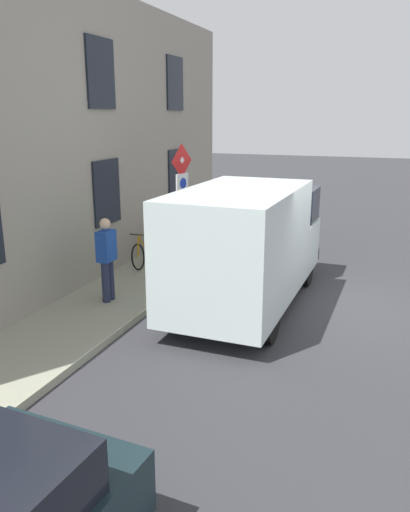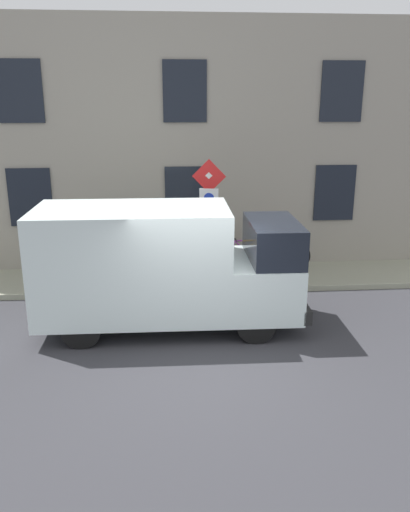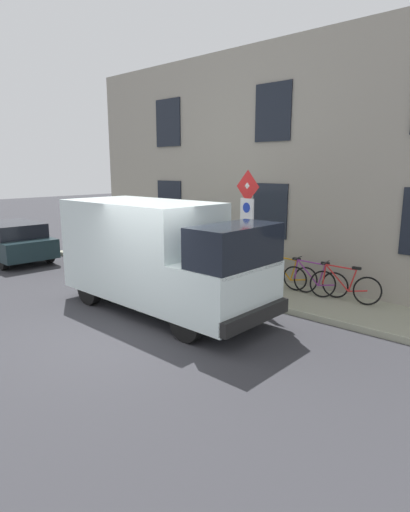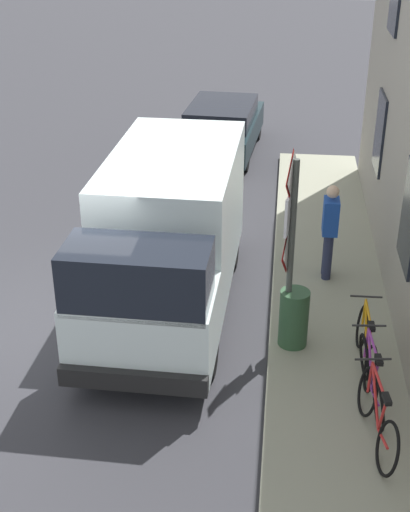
% 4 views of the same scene
% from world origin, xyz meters
% --- Properties ---
extents(ground_plane, '(80.00, 80.00, 0.00)m').
position_xyz_m(ground_plane, '(0.00, 0.00, 0.00)').
color(ground_plane, '#333337').
extents(sidewalk_slab, '(1.93, 16.62, 0.14)m').
position_xyz_m(sidewalk_slab, '(4.11, 0.00, 0.07)').
color(sidewalk_slab, gray).
rests_on(sidewalk_slab, ground_plane).
extents(building_facade, '(0.75, 14.62, 6.53)m').
position_xyz_m(building_facade, '(5.42, 0.00, 3.27)').
color(building_facade, gray).
rests_on(building_facade, ground_plane).
extents(sign_post_stacked, '(0.19, 0.55, 2.95)m').
position_xyz_m(sign_post_stacked, '(3.35, -0.46, 2.03)').
color(sign_post_stacked, '#474C47').
rests_on(sign_post_stacked, sidewalk_slab).
extents(delivery_van, '(2.10, 5.37, 2.50)m').
position_xyz_m(delivery_van, '(1.45, 0.63, 1.33)').
color(delivery_van, white).
rests_on(delivery_van, ground_plane).
extents(bicycle_red, '(0.49, 1.72, 0.89)m').
position_xyz_m(bicycle_red, '(4.52, -2.48, 0.51)').
color(bicycle_red, black).
rests_on(bicycle_red, sidewalk_slab).
extents(bicycle_purple, '(0.46, 1.71, 0.89)m').
position_xyz_m(bicycle_purple, '(4.52, -1.70, 0.51)').
color(bicycle_purple, black).
rests_on(bicycle_purple, sidewalk_slab).
extents(bicycle_orange, '(0.46, 1.71, 0.89)m').
position_xyz_m(bicycle_orange, '(4.53, -0.93, 0.51)').
color(bicycle_orange, black).
rests_on(bicycle_orange, sidewalk_slab).
extents(pedestrian, '(0.26, 0.40, 1.72)m').
position_xyz_m(pedestrian, '(4.08, 1.72, 1.07)').
color(pedestrian, '#262B47').
rests_on(pedestrian, sidewalk_slab).
extents(litter_bin, '(0.44, 0.44, 0.90)m').
position_xyz_m(litter_bin, '(3.50, -0.48, 0.59)').
color(litter_bin, '#2D5133').
rests_on(litter_bin, sidewalk_slab).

